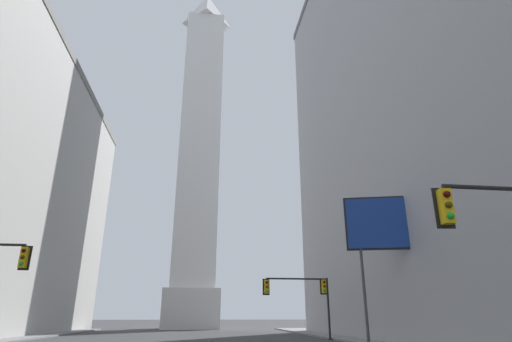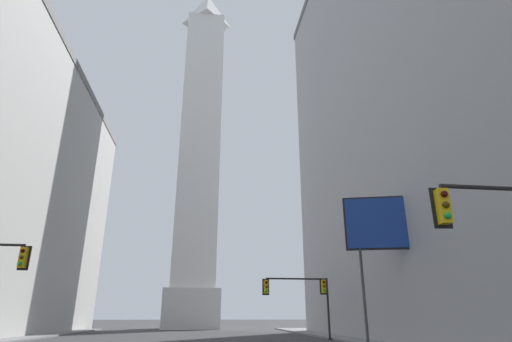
{
  "view_description": "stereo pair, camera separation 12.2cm",
  "coord_description": "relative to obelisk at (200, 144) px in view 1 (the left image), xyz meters",
  "views": [
    {
      "loc": [
        1.33,
        -1.41,
        1.88
      ],
      "look_at": [
        7.1,
        42.43,
        17.92
      ],
      "focal_mm": 28.0,
      "sensor_mm": 36.0,
      "label": 1
    },
    {
      "loc": [
        1.45,
        -1.43,
        1.88
      ],
      "look_at": [
        7.1,
        42.43,
        17.92
      ],
      "focal_mm": 28.0,
      "sensor_mm": 36.0,
      "label": 2
    }
  ],
  "objects": [
    {
      "name": "obelisk",
      "position": [
        0.0,
        0.0,
        0.0
      ],
      "size": [
        8.29,
        8.29,
        62.29
      ],
      "color": "silver",
      "rests_on": "ground_plane"
    },
    {
      "name": "billboard_sign",
      "position": [
        13.06,
        -39.71,
        -22.47
      ],
      "size": [
        5.06,
        1.6,
        9.33
      ],
      "color": "#3F3F42",
      "rests_on": "ground_plane"
    },
    {
      "name": "traffic_light_mid_right",
      "position": [
        9.97,
        -29.84,
        -26.02
      ],
      "size": [
        5.72,
        0.5,
        4.9
      ],
      "color": "black",
      "rests_on": "ground_plane"
    },
    {
      "name": "building_right",
      "position": [
        26.63,
        -36.56,
        -7.67
      ],
      "size": [
        24.89,
        48.3,
        44.2
      ],
      "color": "#9E9EA0",
      "rests_on": "ground_plane"
    }
  ]
}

